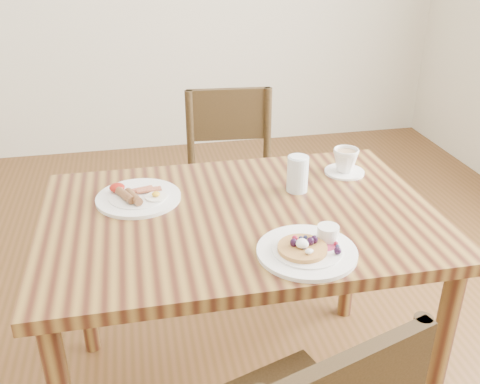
{
  "coord_description": "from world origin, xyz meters",
  "views": [
    {
      "loc": [
        -0.29,
        -1.4,
        1.54
      ],
      "look_at": [
        0.0,
        0.0,
        0.82
      ],
      "focal_mm": 40.0,
      "sensor_mm": 36.0,
      "label": 1
    }
  ],
  "objects_px": {
    "dining_table": "(240,240)",
    "teacup_saucer": "(345,162)",
    "breakfast_plate": "(137,197)",
    "pancake_plate": "(309,248)",
    "water_glass": "(298,174)",
    "chair_far": "(232,179)"
  },
  "relations": [
    {
      "from": "chair_far",
      "to": "teacup_saucer",
      "type": "bearing_deg",
      "value": 122.76
    },
    {
      "from": "pancake_plate",
      "to": "water_glass",
      "type": "distance_m",
      "value": 0.38
    },
    {
      "from": "teacup_saucer",
      "to": "water_glass",
      "type": "relative_size",
      "value": 1.17
    },
    {
      "from": "teacup_saucer",
      "to": "dining_table",
      "type": "bearing_deg",
      "value": -153.47
    },
    {
      "from": "dining_table",
      "to": "breakfast_plate",
      "type": "relative_size",
      "value": 4.44
    },
    {
      "from": "chair_far",
      "to": "water_glass",
      "type": "xyz_separation_m",
      "value": [
        0.09,
        -0.66,
        0.32
      ]
    },
    {
      "from": "teacup_saucer",
      "to": "water_glass",
      "type": "distance_m",
      "value": 0.23
    },
    {
      "from": "dining_table",
      "to": "pancake_plate",
      "type": "distance_m",
      "value": 0.31
    },
    {
      "from": "dining_table",
      "to": "breakfast_plate",
      "type": "height_order",
      "value": "breakfast_plate"
    },
    {
      "from": "dining_table",
      "to": "teacup_saucer",
      "type": "height_order",
      "value": "teacup_saucer"
    },
    {
      "from": "breakfast_plate",
      "to": "water_glass",
      "type": "bearing_deg",
      "value": -4.24
    },
    {
      "from": "chair_far",
      "to": "breakfast_plate",
      "type": "xyz_separation_m",
      "value": [
        -0.43,
        -0.62,
        0.27
      ]
    },
    {
      "from": "dining_table",
      "to": "water_glass",
      "type": "relative_size",
      "value": 10.02
    },
    {
      "from": "pancake_plate",
      "to": "water_glass",
      "type": "relative_size",
      "value": 2.25
    },
    {
      "from": "teacup_saucer",
      "to": "breakfast_plate",
      "type": "bearing_deg",
      "value": -175.18
    },
    {
      "from": "breakfast_plate",
      "to": "pancake_plate",
      "type": "bearing_deg",
      "value": -42.74
    },
    {
      "from": "breakfast_plate",
      "to": "teacup_saucer",
      "type": "height_order",
      "value": "teacup_saucer"
    },
    {
      "from": "teacup_saucer",
      "to": "water_glass",
      "type": "height_order",
      "value": "water_glass"
    },
    {
      "from": "chair_far",
      "to": "breakfast_plate",
      "type": "height_order",
      "value": "chair_far"
    },
    {
      "from": "dining_table",
      "to": "water_glass",
      "type": "height_order",
      "value": "water_glass"
    },
    {
      "from": "dining_table",
      "to": "water_glass",
      "type": "xyz_separation_m",
      "value": [
        0.21,
        0.11,
        0.16
      ]
    },
    {
      "from": "dining_table",
      "to": "teacup_saucer",
      "type": "bearing_deg",
      "value": 26.53
    }
  ]
}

